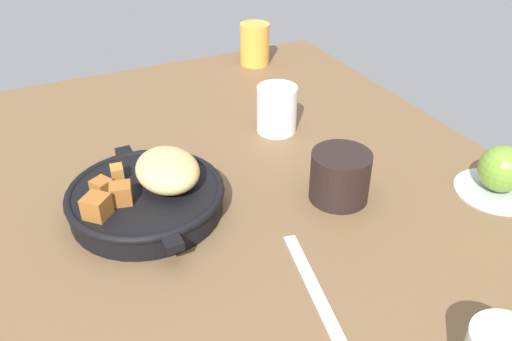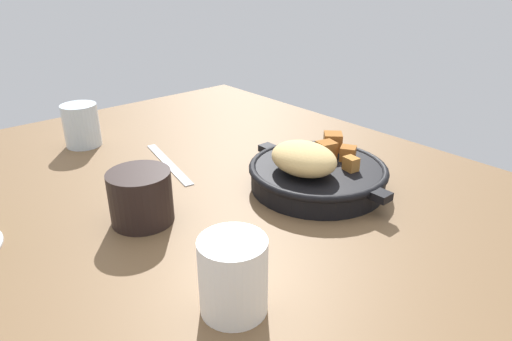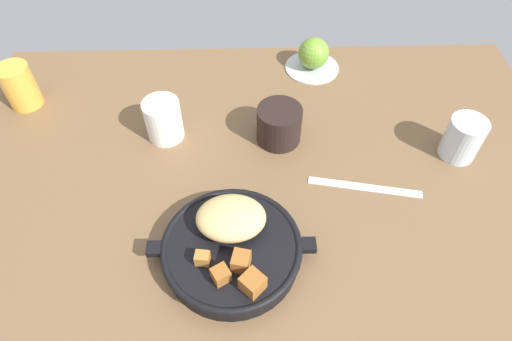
{
  "view_description": "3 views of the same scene",
  "coord_description": "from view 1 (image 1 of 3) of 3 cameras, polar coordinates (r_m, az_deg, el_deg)",
  "views": [
    {
      "loc": [
        56.77,
        -26.34,
        46.86
      ],
      "look_at": [
        -0.85,
        1.5,
        5.5
      ],
      "focal_mm": 37.49,
      "sensor_mm": 36.0,
      "label": 1
    },
    {
      "loc": [
        -48.79,
        37.09,
        33.35
      ],
      "look_at": [
        -0.33,
        -4.9,
        3.76
      ],
      "focal_mm": 31.47,
      "sensor_mm": 36.0,
      "label": 2
    },
    {
      "loc": [
        -2.72,
        -48.83,
        64.38
      ],
      "look_at": [
        -1.35,
        1.45,
        3.84
      ],
      "focal_mm": 30.98,
      "sensor_mm": 36.0,
      "label": 3
    }
  ],
  "objects": [
    {
      "name": "ground_plane",
      "position": [
        0.79,
        -0.72,
        -4.65
      ],
      "size": [
        118.95,
        87.83,
        2.4
      ],
      "primitive_type": "cube",
      "color": "brown"
    },
    {
      "name": "cast_iron_skillet",
      "position": [
        0.77,
        -11.37,
        -2.43
      ],
      "size": [
        26.71,
        22.42,
        8.49
      ],
      "color": "black",
      "rests_on": "ground_plane"
    },
    {
      "name": "saucer_plate",
      "position": [
        0.89,
        24.27,
        -1.9
      ],
      "size": [
        12.54,
        12.54,
        0.6
      ],
      "primitive_type": "cylinder",
      "color": "#B7BABF",
      "rests_on": "ground_plane"
    },
    {
      "name": "red_apple",
      "position": [
        0.87,
        24.84,
        0.18
      ],
      "size": [
        7.08,
        7.08,
        7.08
      ],
      "primitive_type": "sphere",
      "color": "olive",
      "rests_on": "saucer_plate"
    },
    {
      "name": "butter_knife",
      "position": [
        0.66,
        6.54,
        -12.49
      ],
      "size": [
        20.62,
        5.61,
        0.36
      ],
      "primitive_type": "cube",
      "rotation": [
        0.0,
        0.0,
        -0.2
      ],
      "color": "silver",
      "rests_on": "ground_plane"
    },
    {
      "name": "white_creamer_pitcher",
      "position": [
        0.96,
        2.24,
        6.55
      ],
      "size": [
        7.17,
        7.17,
        8.54
      ],
      "primitive_type": "cylinder",
      "color": "white",
      "rests_on": "ground_plane"
    },
    {
      "name": "juice_glass_amber",
      "position": [
        1.26,
        -0.14,
        13.33
      ],
      "size": [
        6.75,
        6.75,
        9.44
      ],
      "primitive_type": "cylinder",
      "color": "gold",
      "rests_on": "ground_plane"
    },
    {
      "name": "coffee_mug_dark",
      "position": [
        0.79,
        8.95,
        -0.6
      ],
      "size": [
        8.81,
        8.81,
        7.56
      ],
      "primitive_type": "cylinder",
      "color": "black",
      "rests_on": "ground_plane"
    }
  ]
}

